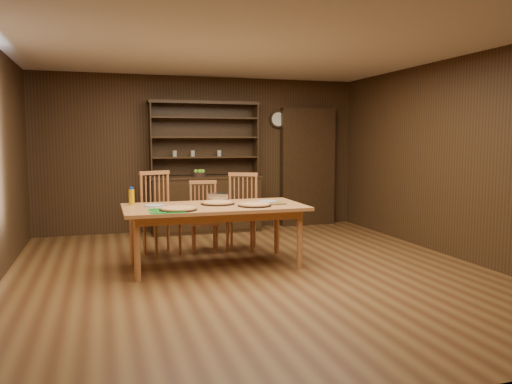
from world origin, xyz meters
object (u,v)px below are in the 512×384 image
object	(u,v)px
china_hutch	(206,196)
chair_center	(204,214)
dining_table	(214,211)
chair_left	(159,210)
chair_right	(242,209)
juice_bottle	(132,197)

from	to	relation	value
china_hutch	chair_center	xyz separation A→B (m)	(-0.31, -1.41, -0.08)
dining_table	chair_left	xyz separation A→B (m)	(-0.57, 0.86, -0.08)
chair_right	juice_bottle	size ratio (longest dim) A/B	4.86
chair_left	juice_bottle	world-z (taller)	chair_left
china_hutch	chair_right	bearing A→B (deg)	-80.98
china_hutch	chair_left	xyz separation A→B (m)	(-0.94, -1.46, 0.00)
china_hutch	juice_bottle	size ratio (longest dim) A/B	9.85
dining_table	chair_left	size ratio (longest dim) A/B	1.92
china_hutch	chair_left	bearing A→B (deg)	-122.68
juice_bottle	china_hutch	bearing A→B (deg)	56.48
china_hutch	chair_right	size ratio (longest dim) A/B	2.03
china_hutch	chair_center	distance (m)	1.45
china_hutch	juice_bottle	bearing A→B (deg)	-123.52
china_hutch	chair_center	bearing A→B (deg)	-102.52
dining_table	chair_right	xyz separation A→B (m)	(0.59, 0.88, -0.11)
chair_center	chair_right	size ratio (longest dim) A/B	0.91
dining_table	chair_left	world-z (taller)	chair_left
chair_center	dining_table	bearing A→B (deg)	-87.25
chair_left	dining_table	bearing A→B (deg)	-77.86
chair_left	chair_center	world-z (taller)	chair_left
dining_table	chair_center	distance (m)	0.93
china_hutch	juice_bottle	distance (m)	2.40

